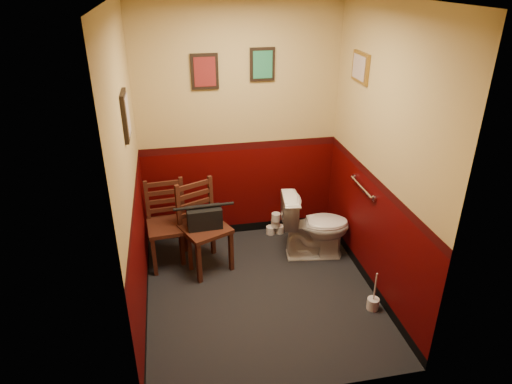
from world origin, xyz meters
TOP-DOWN VIEW (x-y plane):
  - floor at (0.00, 0.00)m, footprint 2.20×2.40m
  - wall_back at (0.00, 1.20)m, footprint 2.20×0.00m
  - wall_front at (0.00, -1.20)m, footprint 2.20×0.00m
  - wall_left at (-1.10, 0.00)m, footprint 0.00×2.40m
  - wall_right at (1.10, 0.00)m, footprint 0.00×2.40m
  - grab_bar at (1.07, 0.25)m, footprint 0.05×0.56m
  - framed_print_back_a at (-0.35, 1.18)m, footprint 0.28×0.04m
  - framed_print_back_b at (0.25, 1.18)m, footprint 0.26×0.04m
  - framed_print_left at (-1.08, 0.10)m, footprint 0.04×0.30m
  - framed_print_right at (1.08, 0.60)m, footprint 0.04×0.34m
  - toilet at (0.72, 0.56)m, footprint 0.79×0.51m
  - toilet_brush at (0.99, -0.42)m, footprint 0.11×0.11m
  - chair_left at (-0.85, 0.75)m, footprint 0.46×0.46m
  - chair_right at (-0.50, 0.59)m, footprint 0.59×0.59m
  - handbag at (-0.48, 0.55)m, footprint 0.36×0.19m
  - tp_stack at (0.40, 1.08)m, footprint 0.22×0.13m

SIDE VIEW (x-z plane):
  - floor at x=0.00m, z-range 0.00..0.00m
  - toilet_brush at x=0.99m, z-range -0.14..0.27m
  - tp_stack at x=0.40m, z-range -0.02..0.26m
  - toilet at x=0.72m, z-range 0.00..0.73m
  - chair_left at x=-0.85m, z-range 0.00..0.92m
  - chair_right at x=-0.50m, z-range 0.00..0.95m
  - handbag at x=-0.48m, z-range 0.48..0.74m
  - grab_bar at x=1.07m, z-range 0.92..0.98m
  - wall_back at x=0.00m, z-range 0.00..2.70m
  - wall_front at x=0.00m, z-range 0.00..2.70m
  - wall_left at x=-1.10m, z-range 0.00..2.70m
  - wall_right at x=1.10m, z-range 0.00..2.70m
  - framed_print_left at x=-1.08m, z-range 1.66..2.04m
  - framed_print_back_a at x=-0.35m, z-range 1.77..2.13m
  - framed_print_back_b at x=0.25m, z-range 1.83..2.17m
  - framed_print_right at x=1.08m, z-range 1.91..2.19m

